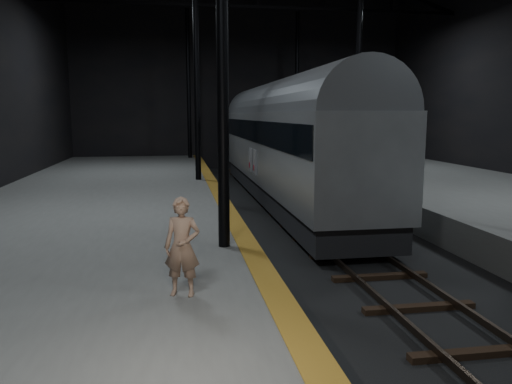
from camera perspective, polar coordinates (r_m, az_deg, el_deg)
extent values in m
plane|color=black|center=(16.33, 8.40, -5.36)|extent=(44.00, 44.00, 0.00)
cube|color=#565653|center=(15.68, -18.75, -4.45)|extent=(9.00, 43.80, 1.00)
cube|color=#885D18|center=(15.44, -3.09, -2.27)|extent=(0.50, 43.80, 0.01)
cube|color=#3F3328|center=(16.08, 5.96, -4.90)|extent=(0.08, 43.00, 0.14)
cube|color=#3F3328|center=(16.52, 10.80, -4.65)|extent=(0.08, 43.00, 0.14)
cube|color=black|center=(16.31, 8.41, -5.15)|extent=(2.40, 42.00, 0.12)
cylinder|color=black|center=(11.30, -3.91, 19.13)|extent=(0.26, 0.26, 10.00)
cylinder|color=black|center=(23.18, -6.81, 13.79)|extent=(0.26, 0.26, 10.00)
cylinder|color=black|center=(24.73, 11.58, 13.36)|extent=(0.26, 0.26, 10.00)
cylinder|color=black|center=(35.14, -7.72, 12.06)|extent=(0.26, 0.26, 10.00)
cylinder|color=black|center=(36.18, 4.68, 12.02)|extent=(0.26, 0.26, 10.00)
cube|color=black|center=(30.08, 0.22, 20.39)|extent=(23.60, 0.15, 0.18)
cube|color=#999CA0|center=(22.52, 3.23, 5.23)|extent=(2.92, 20.13, 3.02)
cube|color=black|center=(22.72, 3.18, 0.47)|extent=(2.67, 19.72, 0.86)
cube|color=black|center=(22.49, 3.24, 7.03)|extent=(2.98, 19.82, 0.91)
cylinder|color=slate|center=(22.47, 3.26, 9.08)|extent=(2.86, 19.92, 2.86)
cube|color=black|center=(16.10, 8.61, -4.46)|extent=(1.81, 2.21, 0.35)
cube|color=black|center=(29.62, 0.23, 1.71)|extent=(1.81, 2.21, 0.35)
cube|color=silver|center=(21.30, -0.12, 3.41)|extent=(0.04, 0.75, 1.06)
cube|color=silver|center=(22.49, -0.61, 3.70)|extent=(0.04, 0.75, 1.06)
cylinder|color=maroon|center=(21.50, -0.25, 2.79)|extent=(0.03, 0.26, 0.26)
cylinder|color=maroon|center=(22.69, -0.73, 3.11)|extent=(0.03, 0.26, 0.26)
imported|color=#99745E|center=(8.34, -8.43, -6.21)|extent=(0.69, 0.54, 1.65)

